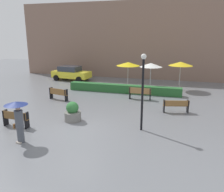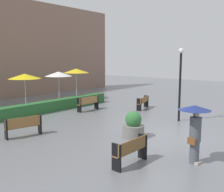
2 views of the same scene
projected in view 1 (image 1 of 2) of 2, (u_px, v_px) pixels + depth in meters
ground_plane at (79, 128)px, 12.70m from camera, size 60.00×60.00×0.00m
bench_back_row at (140, 92)px, 18.12m from camera, size 1.73×0.37×0.94m
bench_near_left at (15, 118)px, 12.71m from camera, size 1.54×0.40×0.89m
bench_far_left at (58, 93)px, 18.00m from camera, size 1.67×0.67×0.90m
bench_far_right at (176, 105)px, 15.04m from camera, size 1.67×0.72×0.84m
pedestrian_with_umbrella at (18, 115)px, 10.68m from camera, size 1.06×1.06×1.99m
planter_pot at (73, 113)px, 13.62m from camera, size 0.97×0.97×1.17m
lamp_post at (143, 85)px, 11.80m from camera, size 0.28×0.28×4.02m
patio_umbrella_yellow at (128, 64)px, 22.26m from camera, size 2.26×2.26×2.38m
patio_umbrella_white at (151, 65)px, 20.78m from camera, size 2.02×2.02×2.47m
patio_umbrella_yellow_far at (181, 64)px, 20.82m from camera, size 2.13×2.13×2.58m
hedge_strip at (124, 89)px, 20.28m from camera, size 9.86×0.70×0.70m
building_facade at (136, 41)px, 26.45m from camera, size 28.00×1.20×8.56m
parked_car at (71, 73)px, 25.75m from camera, size 4.35×2.31×1.57m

